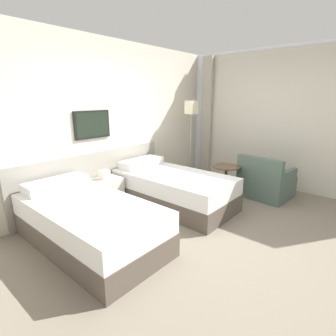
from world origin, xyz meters
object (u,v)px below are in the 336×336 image
Objects in this scene: bed_near_door at (89,222)px; side_table at (226,175)px; nightstand at (106,193)px; armchair at (265,183)px; bed_near_window at (173,189)px; floor_lamp at (191,116)px.

side_table is at bearing -10.67° from bed_near_door.
nightstand is 0.71× the size of armchair.
bed_near_window is at bearing 152.71° from side_table.
floor_lamp is (1.28, 0.58, 1.10)m from bed_near_window.
armchair reaches higher than side_table.
side_table is at bearing 43.96° from armchair.
side_table is at bearing -35.54° from nightstand.
nightstand is 2.39m from floor_lamp.
bed_near_window is 1.79m from floor_lamp.
nightstand is at bearing 43.32° from bed_near_door.
bed_near_window is at bearing 58.75° from armchair.
bed_near_door is 1.00× the size of bed_near_window.
bed_near_door is 3.16m from floor_lamp.
floor_lamp is 1.92× the size of armchair.
bed_near_window is 2.25× the size of armchair.
bed_near_window reaches higher than side_table.
floor_lamp is 1.49m from side_table.
bed_near_door is 2.25× the size of armchair.
nightstand is at bearing 136.68° from bed_near_window.
floor_lamp is 2.97× the size of side_table.
nightstand is 2.15m from side_table.
side_table is at bearing -108.39° from floor_lamp.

